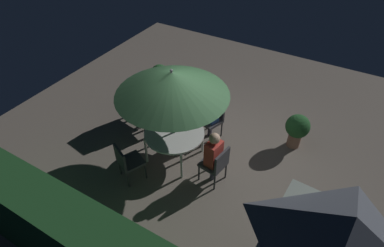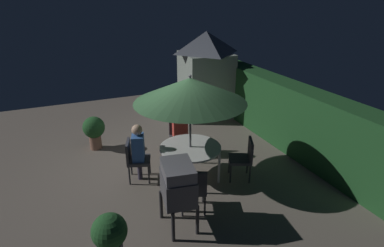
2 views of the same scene
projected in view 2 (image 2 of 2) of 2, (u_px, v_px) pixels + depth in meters
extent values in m
plane|color=#6B6056|center=(155.00, 166.00, 7.26)|extent=(11.00, 11.00, 0.00)
cube|color=#1E4C23|center=(282.00, 112.00, 8.21)|extent=(7.35, 0.68, 1.64)
cube|color=gray|center=(206.00, 85.00, 10.02)|extent=(1.57, 1.52, 2.00)
pyramid|color=#4C515B|center=(206.00, 42.00, 9.51)|extent=(1.67, 1.61, 0.65)
cube|color=slate|center=(226.00, 89.00, 10.32)|extent=(0.62, 0.07, 1.56)
cylinder|color=white|center=(190.00, 148.00, 6.59)|extent=(1.29, 1.29, 0.04)
cylinder|color=beige|center=(164.00, 157.00, 6.95)|extent=(0.05, 0.05, 0.69)
cylinder|color=beige|center=(178.00, 178.00, 6.18)|extent=(0.05, 0.05, 0.69)
cylinder|color=beige|center=(201.00, 150.00, 7.27)|extent=(0.05, 0.05, 0.69)
cylinder|color=beige|center=(219.00, 168.00, 6.51)|extent=(0.05, 0.05, 0.69)
cylinder|color=#4C4C51|center=(190.00, 130.00, 6.43)|extent=(0.04, 0.04, 2.20)
cone|color=#2D5633|center=(190.00, 90.00, 6.10)|extent=(2.24, 2.24, 0.49)
sphere|color=#4C4C51|center=(190.00, 76.00, 6.00)|extent=(0.06, 0.06, 0.06)
cube|color=#47474C|center=(178.00, 187.00, 5.13)|extent=(0.77, 0.60, 0.45)
cube|color=slate|center=(178.00, 170.00, 5.00)|extent=(0.73, 0.57, 0.20)
cylinder|color=#262628|center=(161.00, 205.00, 5.51)|extent=(0.06, 0.06, 0.55)
cylinder|color=#262628|center=(173.00, 227.00, 4.98)|extent=(0.06, 0.06, 0.55)
cylinder|color=#262628|center=(183.00, 199.00, 5.66)|extent=(0.06, 0.06, 0.55)
cylinder|color=#262628|center=(197.00, 220.00, 5.13)|extent=(0.06, 0.06, 0.55)
cube|color=#38383D|center=(180.00, 138.00, 7.61)|extent=(0.53, 0.53, 0.06)
cube|color=#38383D|center=(178.00, 126.00, 7.72)|extent=(0.12, 0.46, 0.45)
cylinder|color=#2C2C30|center=(186.00, 142.00, 7.92)|extent=(0.04, 0.04, 0.45)
cylinder|color=#2C2C30|center=(171.00, 144.00, 7.83)|extent=(0.04, 0.04, 0.45)
cylinder|color=#2C2C30|center=(190.00, 149.00, 7.57)|extent=(0.04, 0.04, 0.45)
cylinder|color=#2C2C30|center=(174.00, 151.00, 7.48)|extent=(0.04, 0.04, 0.45)
cube|color=#38383D|center=(139.00, 160.00, 6.60)|extent=(0.58, 0.58, 0.06)
cube|color=#38383D|center=(128.00, 151.00, 6.50)|extent=(0.45, 0.19, 0.45)
cylinder|color=#2C2C30|center=(131.00, 165.00, 6.86)|extent=(0.04, 0.04, 0.45)
cylinder|color=#2C2C30|center=(129.00, 175.00, 6.49)|extent=(0.04, 0.04, 0.45)
cylinder|color=#2C2C30|center=(150.00, 165.00, 6.89)|extent=(0.04, 0.04, 0.45)
cylinder|color=#2C2C30|center=(149.00, 174.00, 6.52)|extent=(0.04, 0.04, 0.45)
cube|color=#38383D|center=(193.00, 188.00, 5.66)|extent=(0.59, 0.59, 0.06)
cube|color=#38383D|center=(194.00, 184.00, 5.38)|extent=(0.21, 0.45, 0.45)
cylinder|color=#2C2C30|center=(182.00, 206.00, 5.56)|extent=(0.04, 0.04, 0.45)
cylinder|color=#2C2C30|center=(205.00, 205.00, 5.57)|extent=(0.04, 0.04, 0.45)
cylinder|color=#2C2C30|center=(182.00, 192.00, 5.93)|extent=(0.04, 0.04, 0.45)
cylinder|color=#2C2C30|center=(203.00, 192.00, 5.94)|extent=(0.04, 0.04, 0.45)
cube|color=#38383D|center=(240.00, 159.00, 6.65)|extent=(0.61, 0.61, 0.06)
cube|color=#38383D|center=(251.00, 150.00, 6.55)|extent=(0.44, 0.24, 0.45)
cylinder|color=#2C2C30|center=(250.00, 174.00, 6.54)|extent=(0.04, 0.04, 0.45)
cylinder|color=#2C2C30|center=(247.00, 164.00, 6.91)|extent=(0.04, 0.04, 0.45)
cylinder|color=#2C2C30|center=(231.00, 173.00, 6.55)|extent=(0.04, 0.04, 0.45)
cylinder|color=#2C2C30|center=(229.00, 164.00, 6.92)|extent=(0.04, 0.04, 0.45)
cylinder|color=#936651|center=(96.00, 142.00, 8.04)|extent=(0.30, 0.30, 0.35)
sphere|color=#235628|center=(94.00, 127.00, 7.89)|extent=(0.55, 0.55, 0.55)
sphere|color=#235628|center=(109.00, 231.00, 4.41)|extent=(0.51, 0.51, 0.51)
cube|color=#CC3D33|center=(180.00, 127.00, 7.50)|extent=(0.29, 0.37, 0.55)
sphere|color=tan|center=(180.00, 111.00, 7.35)|extent=(0.22, 0.22, 0.22)
cylinder|color=#383347|center=(180.00, 146.00, 7.70)|extent=(0.10, 0.10, 0.48)
cube|color=#3866B2|center=(138.00, 147.00, 6.49)|extent=(0.40, 0.34, 0.55)
sphere|color=tan|center=(137.00, 130.00, 6.33)|extent=(0.22, 0.22, 0.22)
cylinder|color=#383347|center=(140.00, 169.00, 6.68)|extent=(0.10, 0.10, 0.48)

